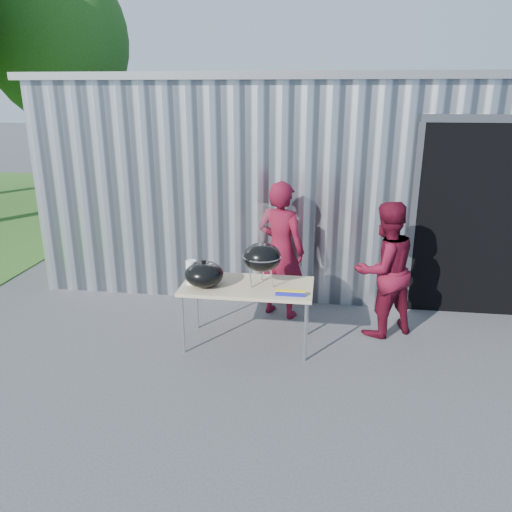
# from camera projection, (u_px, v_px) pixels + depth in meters

# --- Properties ---
(ground) EXTENTS (80.00, 80.00, 0.00)m
(ground) POSITION_uv_depth(u_px,v_px,m) (236.00, 360.00, 5.59)
(ground) COLOR #424245
(building) EXTENTS (8.20, 6.20, 3.10)m
(building) POSITION_uv_depth(u_px,v_px,m) (326.00, 166.00, 9.29)
(building) COLOR silver
(building) RESTS_ON ground
(tree_far) EXTENTS (3.85, 3.85, 6.37)m
(tree_far) POSITION_uv_depth(u_px,v_px,m) (57.00, 41.00, 13.59)
(tree_far) COLOR #442D19
(tree_far) RESTS_ON ground
(folding_table) EXTENTS (1.50, 0.75, 0.75)m
(folding_table) POSITION_uv_depth(u_px,v_px,m) (247.00, 288.00, 5.73)
(folding_table) COLOR tan
(folding_table) RESTS_ON ground
(kettle_grill) EXTENTS (0.44, 0.44, 0.94)m
(kettle_grill) POSITION_uv_depth(u_px,v_px,m) (262.00, 250.00, 5.59)
(kettle_grill) COLOR black
(kettle_grill) RESTS_ON folding_table
(grill_lid) EXTENTS (0.44, 0.44, 0.32)m
(grill_lid) POSITION_uv_depth(u_px,v_px,m) (204.00, 274.00, 5.64)
(grill_lid) COLOR black
(grill_lid) RESTS_ON folding_table
(paper_towels) EXTENTS (0.12, 0.12, 0.28)m
(paper_towels) POSITION_uv_depth(u_px,v_px,m) (191.00, 272.00, 5.71)
(paper_towels) COLOR white
(paper_towels) RESTS_ON folding_table
(white_tub) EXTENTS (0.20, 0.15, 0.10)m
(white_tub) POSITION_uv_depth(u_px,v_px,m) (205.00, 271.00, 6.00)
(white_tub) COLOR white
(white_tub) RESTS_ON folding_table
(foil_box) EXTENTS (0.32, 0.05, 0.06)m
(foil_box) POSITION_uv_depth(u_px,v_px,m) (290.00, 293.00, 5.41)
(foil_box) COLOR #171998
(foil_box) RESTS_ON folding_table
(person_cook) EXTENTS (0.78, 0.65, 1.81)m
(person_cook) POSITION_uv_depth(u_px,v_px,m) (281.00, 250.00, 6.46)
(person_cook) COLOR #5A0C1D
(person_cook) RESTS_ON ground
(person_bystander) EXTENTS (1.02, 0.95, 1.66)m
(person_bystander) POSITION_uv_depth(u_px,v_px,m) (384.00, 270.00, 5.97)
(person_bystander) COLOR #5A0C1D
(person_bystander) RESTS_ON ground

